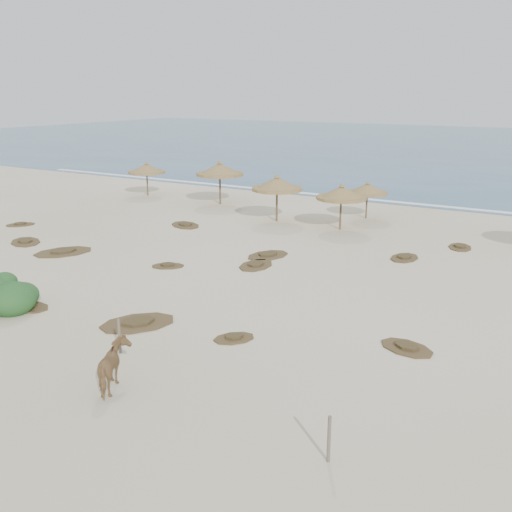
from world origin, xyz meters
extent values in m
plane|color=beige|center=(0.00, 0.00, 0.00)|extent=(160.00, 160.00, 0.00)
cube|color=navy|center=(0.00, 75.00, 0.00)|extent=(200.00, 100.00, 0.01)
cube|color=white|center=(0.00, 26.00, 0.00)|extent=(70.00, 0.60, 0.01)
cylinder|color=brown|center=(-16.83, 18.95, 1.00)|extent=(0.11, 0.11, 2.00)
cylinder|color=olive|center=(-16.83, 18.95, 1.83)|extent=(3.73, 3.73, 0.17)
cone|color=olive|center=(-16.83, 18.95, 2.14)|extent=(3.61, 3.61, 0.71)
cone|color=olive|center=(-16.83, 18.95, 2.57)|extent=(0.34, 0.34, 0.21)
cylinder|color=brown|center=(-9.84, 18.84, 1.19)|extent=(0.14, 0.14, 2.39)
cylinder|color=olive|center=(-9.84, 18.84, 2.18)|extent=(4.29, 4.29, 0.20)
cone|color=olive|center=(-9.84, 18.84, 2.56)|extent=(4.15, 4.15, 0.85)
cone|color=olive|center=(-9.84, 18.84, 3.07)|extent=(0.41, 0.41, 0.25)
cylinder|color=brown|center=(-3.57, 15.92, 1.13)|extent=(0.13, 0.13, 2.25)
cylinder|color=olive|center=(-3.57, 15.92, 2.06)|extent=(3.53, 3.53, 0.19)
cone|color=olive|center=(-3.57, 15.92, 2.41)|extent=(3.41, 3.41, 0.80)
cone|color=olive|center=(-3.57, 15.92, 2.89)|extent=(0.39, 0.39, 0.24)
cylinder|color=brown|center=(0.80, 15.82, 1.05)|extent=(0.12, 0.12, 2.09)
cylinder|color=olive|center=(0.80, 15.82, 1.91)|extent=(3.74, 3.74, 0.18)
cone|color=olive|center=(0.80, 15.82, 2.24)|extent=(3.62, 3.62, 0.75)
cone|color=olive|center=(0.80, 15.82, 2.69)|extent=(0.36, 0.36, 0.22)
cylinder|color=brown|center=(1.08, 19.59, 0.92)|extent=(0.10, 0.10, 1.83)
cylinder|color=olive|center=(1.08, 19.59, 1.67)|extent=(3.06, 3.06, 0.16)
cone|color=olive|center=(1.08, 19.59, 1.96)|extent=(2.96, 2.96, 0.65)
cone|color=olive|center=(1.08, 19.59, 2.35)|extent=(0.31, 0.31, 0.19)
imported|color=olive|center=(2.68, -5.14, 0.68)|extent=(1.47, 1.76, 1.37)
cylinder|color=#6B6150|center=(1.22, -3.39, 0.59)|extent=(0.11, 0.11, 1.18)
cylinder|color=#6B6150|center=(9.09, -5.13, 0.57)|extent=(0.10, 0.10, 1.15)
ellipsoid|color=#295926|center=(-4.75, -2.78, 0.50)|extent=(1.77, 1.77, 1.33)
ellipsoid|color=#295926|center=(-5.09, -2.12, 0.39)|extent=(1.33, 1.33, 1.00)
ellipsoid|color=#295926|center=(-5.42, -2.56, 1.00)|extent=(1.00, 1.00, 0.75)
camera|label=1|loc=(13.24, -15.44, 8.01)|focal=40.00mm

